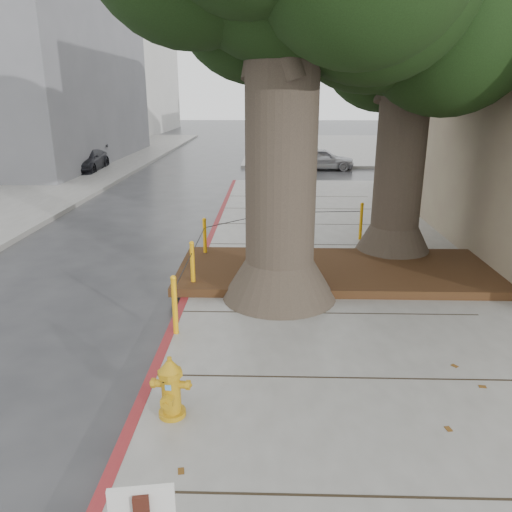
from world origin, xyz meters
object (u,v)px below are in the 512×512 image
at_px(car_red, 487,161).
at_px(car_dark, 84,160).
at_px(fire_hydrant, 171,388).
at_px(car_silver, 321,159).

bearing_deg(car_red, car_dark, 100.23).
bearing_deg(car_dark, fire_hydrant, -71.28).
bearing_deg(car_silver, car_red, -93.89).
relative_size(fire_hydrant, car_red, 0.23).
xyz_separation_m(car_silver, car_dark, (-11.59, -1.15, 0.05)).
xyz_separation_m(car_red, car_dark, (-19.64, -0.80, 0.06)).
relative_size(fire_hydrant, car_silver, 0.23).
bearing_deg(car_silver, car_dark, 94.25).
xyz_separation_m(fire_hydrant, car_silver, (3.65, 20.51, 0.04)).
bearing_deg(car_silver, fire_hydrant, 168.50).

